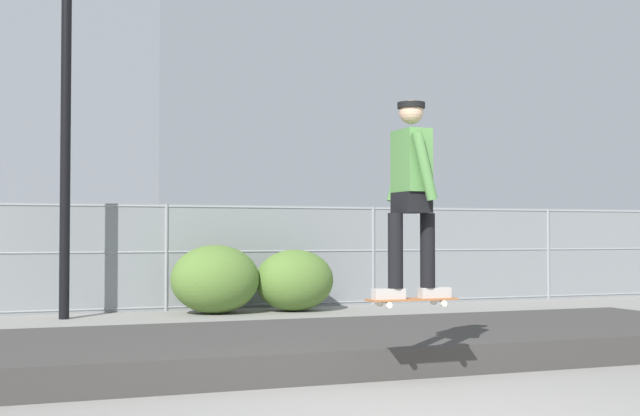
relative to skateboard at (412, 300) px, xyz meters
name	(u,v)px	position (x,y,z in m)	size (l,w,h in m)	color
gravel_berm	(282,348)	(-0.54, 1.93, -0.62)	(10.77, 2.98, 0.29)	#3D3A38
skateboard	(412,300)	(0.00, 0.00, 0.00)	(0.80, 0.21, 0.07)	#9E5B33
skater	(411,186)	(0.00, 0.00, 0.98)	(0.72, 0.58, 1.72)	#B2ADA8
chain_fence	(166,257)	(-0.54, 8.36, 0.17)	(23.62, 0.06, 1.85)	gray
street_lamp	(66,38)	(-2.31, 7.47, 3.67)	(0.44, 0.44, 7.18)	black
shrub_center	(215,279)	(0.12, 7.52, -0.19)	(1.49, 1.22, 1.15)	#567A33
shrub_right	(294,280)	(1.52, 7.51, -0.23)	(1.37, 1.12, 1.06)	#567A33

